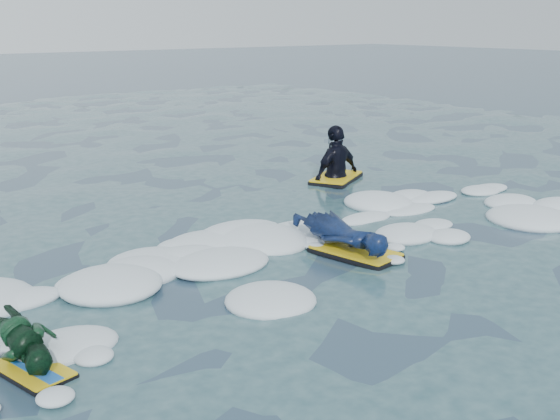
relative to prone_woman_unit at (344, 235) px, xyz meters
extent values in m
plane|color=#1D3846|center=(-0.94, -0.52, -0.22)|extent=(120.00, 120.00, 0.00)
cube|color=black|center=(0.00, -0.22, -0.19)|extent=(0.82, 1.22, 0.06)
cube|color=gold|center=(0.00, -0.22, -0.15)|extent=(0.79, 1.19, 0.02)
imported|color=#0B1D52|center=(0.00, 0.03, 0.02)|extent=(0.77, 1.73, 0.40)
cube|color=black|center=(-4.26, -0.84, -0.20)|extent=(0.58, 0.83, 0.04)
cube|color=gold|center=(-4.26, -0.84, -0.17)|extent=(0.56, 0.81, 0.01)
cube|color=blue|center=(-4.26, -0.84, -0.16)|extent=(0.30, 0.73, 0.00)
imported|color=#113F1F|center=(-4.26, -0.64, 0.01)|extent=(0.55, 1.13, 0.43)
cube|color=black|center=(2.68, 3.17, -0.18)|extent=(1.43, 1.22, 0.06)
cube|color=gold|center=(2.68, 3.17, -0.14)|extent=(1.40, 1.19, 0.02)
imported|color=black|center=(2.68, 3.17, -0.13)|extent=(1.16, 0.61, 1.89)
camera|label=1|loc=(-5.81, -6.33, 2.65)|focal=45.00mm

